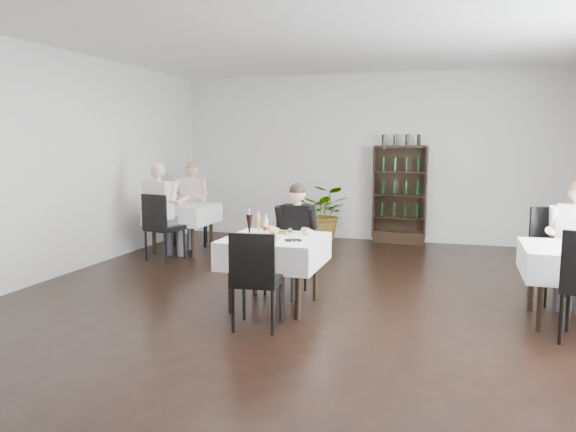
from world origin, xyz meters
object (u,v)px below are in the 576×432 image
object	(u,v)px
wine_shelf	(400,195)
potted_tree	(325,213)
main_table	(275,251)
diner_main	(295,231)

from	to	relation	value
wine_shelf	potted_tree	bearing A→B (deg)	-172.90
main_table	potted_tree	bearing A→B (deg)	95.71
potted_tree	diner_main	bearing A→B (deg)	-82.15
main_table	diner_main	size ratio (longest dim) A/B	0.78
wine_shelf	diner_main	world-z (taller)	wine_shelf
wine_shelf	main_table	size ratio (longest dim) A/B	1.70
wine_shelf	potted_tree	world-z (taller)	wine_shelf
potted_tree	diner_main	xyz separation A→B (m)	(0.50, -3.65, 0.25)
diner_main	wine_shelf	bearing A→B (deg)	77.97
main_table	potted_tree	distance (m)	4.17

